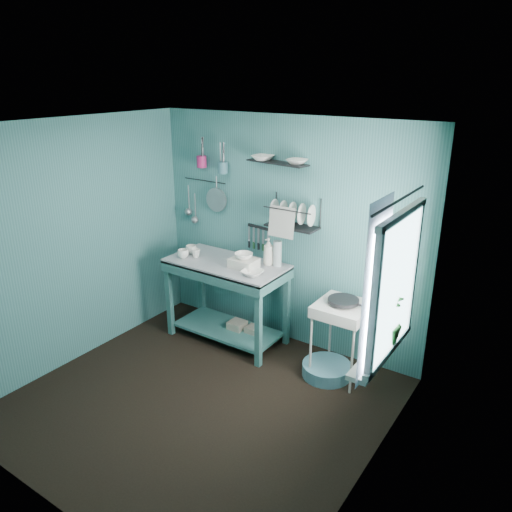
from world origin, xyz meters
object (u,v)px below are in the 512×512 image
Objects in this scene: mug_right at (191,250)px; utensil_cup_teal at (223,168)px; water_bottle at (277,254)px; utensil_cup_magenta at (202,162)px; storage_tin_small at (253,335)px; mug_left at (183,254)px; floor_basin at (327,370)px; hotplate_stand at (341,340)px; mug_mid at (196,253)px; frying_pan at (343,301)px; wash_tub at (244,263)px; colander at (216,200)px; soap_bottle at (268,251)px; work_counter at (227,301)px; dish_rack at (292,212)px; storage_tin_large at (237,330)px; potted_plant at (385,319)px.

mug_right is 0.95× the size of utensil_cup_teal.
utensil_cup_magenta reaches higher than water_bottle.
mug_right is 1.20m from storage_tin_small.
mug_left is 0.25× the size of floor_basin.
utensil_cup_teal is (0.23, 0.33, 0.91)m from mug_right.
hotplate_stand is 2.26m from utensil_cup_teal.
mug_mid is 0.77× the size of utensil_cup_teal.
floor_basin is (-0.10, -0.08, -0.77)m from frying_pan.
hotplate_stand is at bearing 2.62° from wash_tub.
utensil_cup_magenta is at bearing -170.26° from colander.
utensil_cup_magenta reaches higher than soap_bottle.
water_bottle reaches higher than work_counter.
wash_tub is 0.37m from water_bottle.
mug_right is 1.01m from utensil_cup_magenta.
floor_basin is (1.86, -0.38, -1.87)m from utensil_cup_magenta.
wash_tub is at bearing 178.60° from floor_basin.
dish_rack is (1.04, 0.34, 0.55)m from mug_mid.
hotplate_stand is at bearing 0.00° from frying_pan.
floor_basin is at bearing -141.95° from frying_pan.
utensil_cup_magenta reaches higher than mug_left.
mug_mid is at bearing -87.30° from colander.
mug_right is at bearing -167.83° from water_bottle.
storage_tin_large is at bearing 154.98° from wash_tub.
colander reaches higher than hotplate_stand.
wash_tub is at bearing -33.85° from utensil_cup_teal.
dish_rack reaches higher than mug_mid.
floor_basin is (1.19, -0.10, -0.04)m from storage_tin_large.
wash_tub is 0.92m from colander.
storage_tin_large is at bearing 175.41° from floor_basin.
soap_bottle is at bearing 164.19° from floor_basin.
mug_right is 0.61× the size of storage_tin_small.
hotplate_stand is 6.10× the size of utensil_cup_magenta.
mug_mid is 0.45× the size of storage_tin_large.
mug_left is 0.25× the size of potted_plant.
colander is (-0.65, 0.38, 0.52)m from wash_tub.
utensil_cup_teal is at bearing 163.24° from hotplate_stand.
mug_right is 1.98m from hotplate_stand.
storage_tin_large is at bearing 179.19° from frying_pan.
floor_basin is at bearing 3.72° from mug_left.
storage_tin_large is 1.10× the size of storage_tin_small.
mug_mid is 0.13× the size of hotplate_stand.
utensil_cup_magenta is (-1.23, 0.05, 0.40)m from dish_rack.
storage_tin_small is (-0.36, -0.20, -1.44)m from dish_rack.
soap_bottle is at bearing 163.55° from hotplate_stand.
frying_pan reaches higher than floor_basin.
utensil_cup_magenta is 2.67m from floor_basin.
mug_left reaches higher than storage_tin_large.
utensil_cup_magenta is at bearing 174.27° from water_bottle.
mug_left is 0.56× the size of storage_tin_large.
utensil_cup_magenta is 1.00× the size of utensil_cup_teal.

